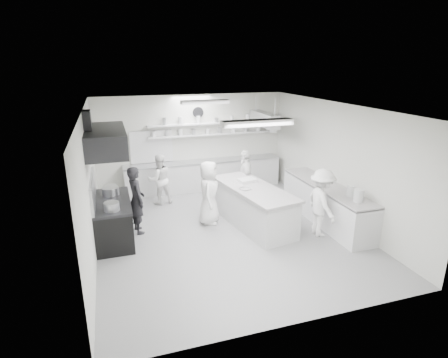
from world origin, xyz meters
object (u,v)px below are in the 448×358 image
object	(u,v)px
prep_island	(253,207)
cook_back	(159,179)
back_counter	(204,175)
stove	(113,221)
right_counter	(326,204)
cook_stove	(136,200)

from	to	relation	value
prep_island	cook_back	size ratio (longest dim) A/B	1.75
back_counter	prep_island	xyz separation A→B (m)	(0.48, -3.03, 0.02)
stove	right_counter	bearing A→B (deg)	-6.52
cook_back	prep_island	bearing A→B (deg)	123.97
stove	back_counter	world-z (taller)	back_counter
cook_back	stove	bearing A→B (deg)	46.03
cook_stove	cook_back	xyz separation A→B (m)	(0.78, 1.71, -0.09)
right_counter	cook_stove	xyz separation A→B (m)	(-4.69, 0.82, 0.35)
right_counter	prep_island	xyz separation A→B (m)	(-1.87, 0.37, 0.01)
back_counter	cook_stove	distance (m)	3.50
prep_island	cook_stove	distance (m)	2.87
stove	back_counter	bearing A→B (deg)	43.99
cook_back	right_counter	bearing A→B (deg)	137.82
stove	back_counter	xyz separation A→B (m)	(2.90, 2.80, 0.01)
prep_island	back_counter	bearing A→B (deg)	88.92
cook_stove	right_counter	bearing A→B (deg)	-111.83
right_counter	cook_stove	bearing A→B (deg)	170.03
back_counter	cook_back	bearing A→B (deg)	-150.93
prep_island	cook_stove	xyz separation A→B (m)	(-2.82, 0.46, 0.35)
stove	cook_stove	size ratio (longest dim) A/B	1.09
back_counter	cook_back	xyz separation A→B (m)	(-1.55, -0.86, 0.28)
cook_stove	stove	bearing A→B (deg)	99.73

